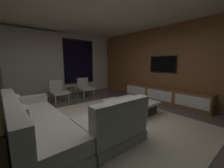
# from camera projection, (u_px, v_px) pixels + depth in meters

# --- Properties ---
(floor) EXTENTS (9.20, 9.20, 0.00)m
(floor) POSITION_uv_depth(u_px,v_px,m) (100.00, 125.00, 3.13)
(floor) COLOR #564C44
(back_wall_with_window) EXTENTS (6.60, 0.30, 2.70)m
(back_wall_with_window) POSITION_uv_depth(u_px,v_px,m) (48.00, 64.00, 5.64)
(back_wall_with_window) COLOR beige
(back_wall_with_window) RESTS_ON floor
(media_wall) EXTENTS (0.12, 7.80, 2.70)m
(media_wall) POSITION_uv_depth(u_px,v_px,m) (171.00, 64.00, 4.86)
(media_wall) COLOR brown
(media_wall) RESTS_ON floor
(area_rug) EXTENTS (3.20, 3.80, 0.01)m
(area_rug) POSITION_uv_depth(u_px,v_px,m) (115.00, 122.00, 3.28)
(area_rug) COLOR beige
(area_rug) RESTS_ON floor
(sectional_couch) EXTENTS (1.98, 2.50, 0.82)m
(sectional_couch) POSITION_uv_depth(u_px,v_px,m) (56.00, 126.00, 2.45)
(sectional_couch) COLOR gray
(sectional_couch) RESTS_ON floor
(coffee_table) EXTENTS (1.16, 1.16, 0.36)m
(coffee_table) POSITION_uv_depth(u_px,v_px,m) (131.00, 107.00, 3.82)
(coffee_table) COLOR #342B16
(coffee_table) RESTS_ON floor
(book_stack_on_coffee_table) EXTENTS (0.30, 0.20, 0.10)m
(book_stack_on_coffee_table) POSITION_uv_depth(u_px,v_px,m) (132.00, 101.00, 3.56)
(book_stack_on_coffee_table) COLOR #5FA466
(book_stack_on_coffee_table) RESTS_ON coffee_table
(accent_chair_near_window) EXTENTS (0.56, 0.58, 0.78)m
(accent_chair_near_window) POSITION_uv_depth(u_px,v_px,m) (85.00, 86.00, 5.67)
(accent_chair_near_window) COLOR #B2ADA0
(accent_chair_near_window) RESTS_ON floor
(accent_chair_by_curtain) EXTENTS (0.59, 0.61, 0.78)m
(accent_chair_by_curtain) POSITION_uv_depth(u_px,v_px,m) (58.00, 90.00, 4.91)
(accent_chair_by_curtain) COLOR #B2ADA0
(accent_chair_by_curtain) RESTS_ON floor
(side_stool) EXTENTS (0.32, 0.32, 0.46)m
(side_stool) POSITION_uv_depth(u_px,v_px,m) (70.00, 90.00, 5.28)
(side_stool) COLOR #333338
(side_stool) RESTS_ON floor
(media_console) EXTENTS (0.46, 3.10, 0.52)m
(media_console) POSITION_uv_depth(u_px,v_px,m) (163.00, 95.00, 4.89)
(media_console) COLOR brown
(media_console) RESTS_ON floor
(mounted_tv) EXTENTS (0.05, 1.01, 0.58)m
(mounted_tv) POSITION_uv_depth(u_px,v_px,m) (163.00, 64.00, 4.98)
(mounted_tv) COLOR black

